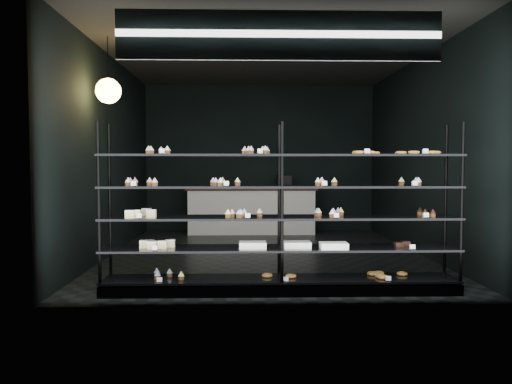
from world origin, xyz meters
TOP-DOWN VIEW (x-y plane):
  - room at (0.00, 0.00)m, footprint 5.01×6.01m
  - display_shelf at (0.03, -2.45)m, footprint 4.00×0.50m
  - signage at (0.00, -2.93)m, footprint 3.30×0.05m
  - pendant_lamp at (-2.20, -1.16)m, footprint 0.34×0.34m
  - service_counter at (-0.18, 2.50)m, footprint 2.74×0.65m

SIDE VIEW (x-z plane):
  - service_counter at x=-0.18m, z-range -0.11..1.12m
  - display_shelf at x=0.03m, z-range -0.33..1.58m
  - room at x=0.00m, z-range 0.00..3.20m
  - pendant_lamp at x=-2.20m, z-range 2.00..2.90m
  - signage at x=0.00m, z-range 2.50..3.00m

